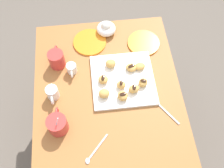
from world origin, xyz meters
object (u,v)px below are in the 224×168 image
object	(u,v)px
saucer_orange_left	(143,43)
dining_table	(108,102)
cream_pitcher_white	(52,93)
ice_cream_bowl	(106,28)
beignet_4	(140,66)
beignet_6	(134,89)
beignet_0	(103,80)
beignet_7	(131,67)
chocolate_sauce_pitcher	(72,68)
beignet_3	(111,64)
beignet_2	(104,94)
beignet_5	(143,82)
saucer_orange_right	(90,42)
coffee_mug_red_left	(57,124)
beignet_1	(123,96)
beignet_8	(121,85)
pastry_plate_square	(123,80)
coffee_mug_red_right	(56,59)

from	to	relation	value
saucer_orange_left	dining_table	bearing A→B (deg)	139.15
cream_pitcher_white	ice_cream_bowl	distance (m)	0.49
cream_pitcher_white	beignet_4	world-z (taller)	cream_pitcher_white
cream_pitcher_white	beignet_6	distance (m)	0.40
ice_cream_bowl	beignet_0	distance (m)	0.34
dining_table	beignet_4	distance (m)	0.27
beignet_7	chocolate_sauce_pitcher	bearing A→B (deg)	84.55
saucer_orange_left	beignet_3	distance (m)	0.25
beignet_2	beignet_5	size ratio (longest dim) A/B	1.04
beignet_4	beignet_2	bearing A→B (deg)	124.81
cream_pitcher_white	saucer_orange_right	bearing A→B (deg)	-32.56
coffee_mug_red_left	ice_cream_bowl	xyz separation A→B (m)	(0.55, -0.28, -0.01)
beignet_1	beignet_8	bearing A→B (deg)	-0.73
beignet_0	beignet_2	xyz separation A→B (m)	(-0.08, 0.00, 0.00)
beignet_6	beignet_5	bearing A→B (deg)	-57.26
beignet_1	beignet_5	distance (m)	0.13
ice_cream_bowl	beignet_3	size ratio (longest dim) A/B	2.03
beignet_0	chocolate_sauce_pitcher	bearing A→B (deg)	60.93
coffee_mug_red_left	beignet_4	bearing A→B (deg)	-57.08
dining_table	pastry_plate_square	world-z (taller)	pastry_plate_square
beignet_5	beignet_6	world-z (taller)	beignet_6
saucer_orange_left	beignet_2	xyz separation A→B (m)	(-0.31, 0.25, 0.03)
beignet_1	beignet_3	size ratio (longest dim) A/B	1.01
chocolate_sauce_pitcher	beignet_6	size ratio (longest dim) A/B	1.71
coffee_mug_red_left	beignet_4	size ratio (longest dim) A/B	2.35
dining_table	saucer_orange_left	distance (m)	0.39
pastry_plate_square	beignet_0	distance (m)	0.11
saucer_orange_left	saucer_orange_right	distance (m)	0.30
saucer_orange_left	coffee_mug_red_right	bearing A→B (deg)	100.06
saucer_orange_left	beignet_5	bearing A→B (deg)	169.15
beignet_3	beignet_4	bearing A→B (deg)	-101.42
beignet_5	beignet_6	xyz separation A→B (m)	(-0.03, 0.05, 0.00)
pastry_plate_square	beignet_2	distance (m)	0.14
saucer_orange_left	ice_cream_bowl	bearing A→B (deg)	62.46
beignet_6	beignet_4	bearing A→B (deg)	-21.49
saucer_orange_right	beignet_6	xyz separation A→B (m)	(-0.34, -0.20, 0.03)
cream_pitcher_white	beignet_0	bearing A→B (deg)	-78.79
chocolate_sauce_pitcher	beignet_0	world-z (taller)	chocolate_sauce_pitcher
cream_pitcher_white	ice_cream_bowl	xyz separation A→B (m)	(0.38, -0.30, -0.00)
dining_table	beignet_6	size ratio (longest dim) A/B	16.94
beignet_5	ice_cream_bowl	bearing A→B (deg)	21.87
saucer_orange_right	beignet_4	bearing A→B (deg)	-129.81
cream_pitcher_white	beignet_7	size ratio (longest dim) A/B	1.92
beignet_4	coffee_mug_red_right	bearing A→B (deg)	78.98
beignet_5	beignet_2	bearing A→B (deg)	101.85
cream_pitcher_white	beignet_4	size ratio (longest dim) A/B	1.87
beignet_8	coffee_mug_red_right	bearing A→B (deg)	59.88
dining_table	beignet_4	size ratio (longest dim) A/B	16.29
beignet_7	beignet_8	world-z (taller)	beignet_8
beignet_2	beignet_3	world-z (taller)	same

